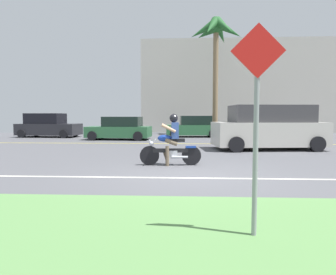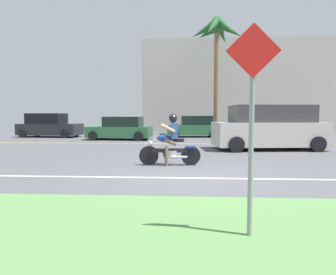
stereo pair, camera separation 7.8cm
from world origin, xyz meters
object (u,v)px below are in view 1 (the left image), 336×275
at_px(parked_car_3, 272,127).
at_px(street_sign, 257,111).
at_px(palm_tree_0, 216,37).
at_px(parked_car_1, 120,129).
at_px(parked_car_2, 193,127).
at_px(motorcyclist, 171,144).
at_px(parked_car_0, 48,126).
at_px(suv_nearby, 269,128).

xyz_separation_m(parked_car_3, street_sign, (-5.09, -17.07, 0.80)).
xyz_separation_m(parked_car_3, palm_tree_0, (-3.52, 2.70, 6.68)).
height_order(parked_car_1, parked_car_3, parked_car_3).
bearing_deg(parked_car_2, motorcyclist, -94.94).
bearing_deg(parked_car_0, parked_car_2, 3.80).
bearing_deg(motorcyclist, street_sign, -77.31).
xyz_separation_m(suv_nearby, parked_car_1, (-7.67, 5.08, -0.27)).
bearing_deg(parked_car_3, motorcyclist, -118.35).
bearing_deg(parked_car_0, parked_car_3, 0.67).
bearing_deg(street_sign, parked_car_0, 121.22).
height_order(suv_nearby, palm_tree_0, palm_tree_0).
xyz_separation_m(palm_tree_0, street_sign, (-1.56, -19.77, -5.88)).
bearing_deg(parked_car_3, suv_nearby, -106.89).
distance_m(suv_nearby, parked_car_0, 14.90).
xyz_separation_m(parked_car_0, parked_car_1, (5.46, -1.95, -0.09)).
bearing_deg(parked_car_0, motorcyclist, -51.87).
bearing_deg(suv_nearby, palm_tree_0, 97.67).
relative_size(motorcyclist, street_sign, 0.73).
bearing_deg(palm_tree_0, parked_car_3, -37.46).
xyz_separation_m(parked_car_2, palm_tree_0, (1.73, 2.21, 6.73)).
distance_m(parked_car_2, palm_tree_0, 7.29).
distance_m(parked_car_2, street_sign, 17.58).
relative_size(parked_car_0, parked_car_3, 1.06).
distance_m(parked_car_1, parked_car_3, 10.09).
height_order(motorcyclist, street_sign, street_sign).
bearing_deg(palm_tree_0, street_sign, -94.52).
relative_size(suv_nearby, parked_car_3, 1.24).
xyz_separation_m(parked_car_1, parked_car_2, (4.61, 2.62, 0.02)).
bearing_deg(parked_car_2, palm_tree_0, 51.97).
xyz_separation_m(suv_nearby, parked_car_3, (2.19, 7.20, -0.20)).
distance_m(parked_car_3, street_sign, 17.83).
distance_m(parked_car_0, parked_car_2, 10.10).
bearing_deg(parked_car_0, street_sign, -58.78).
relative_size(parked_car_0, palm_tree_0, 0.48).
distance_m(motorcyclist, palm_tree_0, 16.13).
xyz_separation_m(parked_car_0, street_sign, (10.24, -16.89, 0.78)).
distance_m(parked_car_1, palm_tree_0, 10.44).
relative_size(parked_car_1, palm_tree_0, 0.45).
height_order(parked_car_0, parked_car_1, parked_car_0).
relative_size(motorcyclist, palm_tree_0, 0.21).
bearing_deg(parked_car_1, parked_car_0, 160.39).
xyz_separation_m(motorcyclist, palm_tree_0, (2.78, 14.37, 6.77)).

